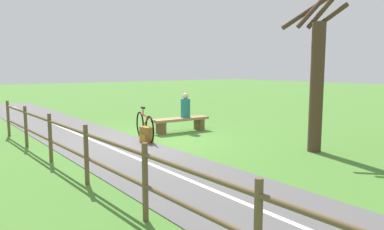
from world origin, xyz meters
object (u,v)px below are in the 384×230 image
(backpack, at_px, (146,135))
(tree_far_left, at_px, (316,77))
(person_seated, at_px, (185,107))
(bench, at_px, (181,122))
(bicycle, at_px, (145,126))

(backpack, xyz_separation_m, tree_far_left, (-2.87, 3.23, 1.59))
(person_seated, bearing_deg, tree_far_left, 105.70)
(bench, distance_m, bicycle, 1.62)
(bench, xyz_separation_m, bicycle, (1.55, 0.46, 0.08))
(bicycle, height_order, tree_far_left, tree_far_left)
(person_seated, distance_m, backpack, 2.20)
(bicycle, bearing_deg, backpack, -11.00)
(person_seated, bearing_deg, backpack, 27.72)
(bench, height_order, tree_far_left, tree_far_left)
(backpack, bearing_deg, bicycle, -114.09)
(bicycle, distance_m, tree_far_left, 4.76)
(bench, height_order, backpack, bench)
(bench, relative_size, backpack, 4.31)
(backpack, bearing_deg, tree_far_left, 131.61)
(person_seated, distance_m, tree_far_left, 4.36)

